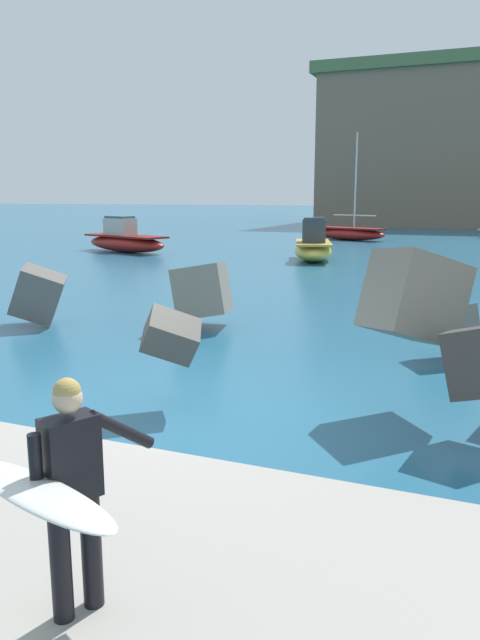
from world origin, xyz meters
The scene contains 5 objects.
ground_plane centered at (0.00, 0.00, 0.00)m, with size 400.00×400.00×0.00m, color #235B7A.
surfer_with_board centered at (1.58, -4.70, 1.28)m, with size 2.03×1.53×1.78m.
boat_near_left centered at (-15.62, 23.04, 0.67)m, with size 6.50×3.56×2.07m.
boat_near_centre centered at (-4.09, 22.36, 0.69)m, with size 3.17×5.06×2.19m.
boat_mid_centre centered at (-5.64, 37.78, 0.53)m, with size 6.20×3.63×7.69m.
Camera 1 is at (4.19, -7.85, 3.22)m, focal length 34.53 mm.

